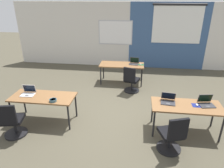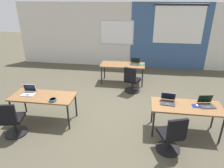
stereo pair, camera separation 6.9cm
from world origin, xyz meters
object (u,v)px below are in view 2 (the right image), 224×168
(desk_far_center, at_px, (123,66))
(chair_near_right_inner, at_px, (171,137))
(laptop_near_left_end, at_px, (29,92))
(desk_near_left, at_px, (43,98))
(chair_near_left_end, at_px, (12,122))
(chair_far_right, at_px, (132,82))
(desk_near_right, at_px, (186,108))
(mouse_far_right, at_px, (142,64))
(laptop_near_right_end, at_px, (206,104))
(laptop_near_right_inner, at_px, (168,101))
(snack_bowl, at_px, (53,100))
(laptop_far_right, at_px, (135,63))
(mouse_near_right_end, at_px, (197,105))

(desk_far_center, xyz_separation_m, chair_near_right_inner, (1.35, -3.55, -0.28))
(laptop_near_left_end, bearing_deg, desk_near_left, -11.48)
(desk_near_left, height_order, chair_near_left_end, chair_near_left_end)
(chair_far_right, bearing_deg, desk_near_right, 143.30)
(mouse_far_right, distance_m, laptop_near_right_end, 3.14)
(mouse_far_right, bearing_deg, laptop_near_left_end, -135.60)
(laptop_near_right_inner, distance_m, snack_bowl, 2.74)
(laptop_far_right, bearing_deg, mouse_near_right_end, -54.38)
(desk_near_left, xyz_separation_m, snack_bowl, (0.36, -0.22, 0.10))
(laptop_far_right, xyz_separation_m, laptop_near_left_end, (-2.60, -2.83, -0.00))
(mouse_far_right, xyz_separation_m, chair_near_right_inner, (0.67, -3.59, -0.36))
(chair_far_right, bearing_deg, chair_near_right_inner, 128.55)
(desk_far_center, height_order, chair_near_left_end, chair_near_left_end)
(laptop_near_right_inner, bearing_deg, mouse_near_right_end, -0.13)
(chair_far_right, height_order, snack_bowl, chair_far_right)
(desk_near_left, height_order, desk_near_right, same)
(desk_near_right, xyz_separation_m, desk_far_center, (-1.75, 2.80, 0.00))
(desk_far_center, xyz_separation_m, laptop_far_right, (0.44, 0.08, 0.11))
(laptop_near_left_end, xyz_separation_m, snack_bowl, (0.77, -0.28, -0.01))
(desk_near_right, bearing_deg, desk_near_left, 180.00)
(mouse_far_right, distance_m, laptop_near_left_end, 3.98)
(desk_near_left, bearing_deg, laptop_near_right_inner, 1.81)
(desk_near_left, bearing_deg, desk_near_right, 0.00)
(desk_near_right, bearing_deg, mouse_far_right, 110.55)
(desk_far_center, relative_size, mouse_far_right, 14.65)
(laptop_near_right_inner, distance_m, mouse_near_right_end, 0.65)
(desk_near_right, height_order, laptop_far_right, laptop_far_right)
(mouse_far_right, xyz_separation_m, laptop_near_left_end, (-2.84, -2.78, 0.03))
(chair_near_right_inner, height_order, snack_bowl, chair_near_right_inner)
(chair_near_right_inner, relative_size, mouse_near_right_end, 8.79)
(chair_near_right_inner, xyz_separation_m, laptop_near_right_end, (0.84, 0.84, 0.39))
(chair_near_left_end, height_order, snack_bowl, chair_near_left_end)
(laptop_near_right_inner, height_order, mouse_near_right_end, laptop_near_right_inner)
(laptop_far_right, bearing_deg, laptop_near_right_end, -50.58)
(desk_near_right, height_order, chair_near_left_end, chair_near_left_end)
(chair_near_left_end, bearing_deg, snack_bowl, -160.93)
(mouse_far_right, xyz_separation_m, chair_far_right, (-0.30, -0.81, -0.36))
(chair_near_left_end, relative_size, laptop_near_right_end, 2.46)
(desk_far_center, distance_m, laptop_near_right_end, 3.49)
(desk_near_left, relative_size, snack_bowl, 9.01)
(chair_near_right_inner, bearing_deg, laptop_far_right, -94.85)
(desk_near_left, height_order, laptop_far_right, laptop_far_right)
(desk_near_right, distance_m, chair_near_left_end, 4.03)
(desk_near_left, distance_m, laptop_far_right, 3.62)
(laptop_far_right, bearing_deg, laptop_near_right_inner, -64.84)
(desk_far_center, height_order, snack_bowl, snack_bowl)
(laptop_far_right, relative_size, mouse_far_right, 3.32)
(desk_near_left, xyz_separation_m, laptop_near_right_inner, (3.08, 0.10, 0.11))
(chair_far_right, height_order, laptop_near_right_inner, laptop_near_right_inner)
(desk_near_right, relative_size, laptop_far_right, 4.41)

